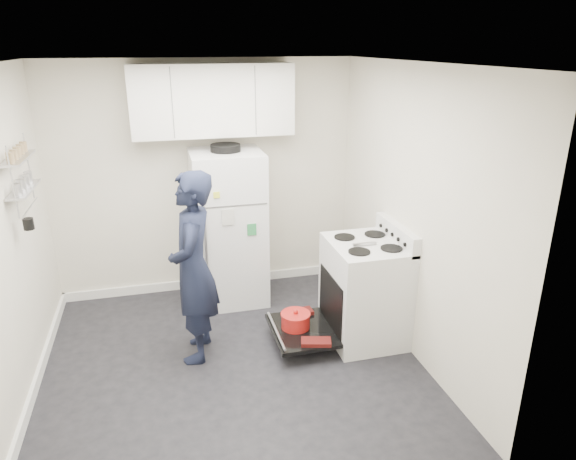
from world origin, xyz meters
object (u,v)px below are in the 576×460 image
object	(u,v)px
refrigerator	(229,227)
person	(193,268)
electric_range	(363,292)
open_oven_door	(300,326)

from	to	relation	value
refrigerator	person	distance (m)	1.10
electric_range	person	xyz separation A→B (m)	(-1.53, 0.09, 0.37)
electric_range	open_oven_door	size ratio (longest dim) A/B	1.53
open_oven_door	person	xyz separation A→B (m)	(-0.92, 0.08, 0.66)
electric_range	refrigerator	bearing A→B (deg)	134.49
electric_range	open_oven_door	xyz separation A→B (m)	(-0.61, 0.02, -0.28)
open_oven_door	electric_range	bearing A→B (deg)	-1.61
open_oven_door	person	size ratio (longest dim) A/B	0.43
open_oven_door	refrigerator	xyz separation A→B (m)	(-0.47, 1.08, 0.63)
open_oven_door	refrigerator	world-z (taller)	refrigerator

